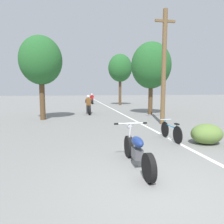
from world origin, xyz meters
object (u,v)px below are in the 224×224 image
Objects in this scene: motorcycle_foreground at (137,150)px; bicycle_parked at (171,131)px; utility_pole at (164,67)px; roadside_tree_left at (41,61)px; motorcycle_rider_lead at (89,107)px; roadside_tree_right_near at (151,66)px; motorcycle_rider_far at (92,100)px; roadside_tree_right_far at (120,68)px.

motorcycle_foreground reaches higher than bicycle_parked.
utility_pole is 1.18× the size of roadside_tree_left.
roadside_tree_left reaches higher than motorcycle_rider_lead.
motorcycle_foreground is 10.89m from motorcycle_rider_lead.
roadside_tree_right_near reaches higher than motorcycle_rider_far.
motorcycle_rider_far is (1.17, 10.76, -0.03)m from motorcycle_rider_lead.
roadside_tree_right_far is at bearing 83.65° from bicycle_parked.
roadside_tree_right_near is 7.71m from roadside_tree_left.
motorcycle_foreground is at bearing -67.74° from roadside_tree_left.
utility_pole is 4.46m from bicycle_parked.
roadside_tree_right_far is at bearing 87.11° from utility_pole.
roadside_tree_left is at bearing -139.96° from motorcycle_rider_lead.
motorcycle_rider_lead reaches higher than motorcycle_foreground.
utility_pole is at bearing -81.28° from motorcycle_rider_far.
bicycle_parked is (-1.18, -3.31, -2.74)m from utility_pole.
bicycle_parked is (2.45, -8.65, -0.21)m from motorcycle_rider_lead.
motorcycle_rider_lead is 9.00m from bicycle_parked.
utility_pole is 6.94m from motorcycle_rider_lead.
roadside_tree_right_near is 2.50× the size of motorcycle_foreground.
bicycle_parked is (-2.13, -7.54, -3.29)m from roadside_tree_right_near.
motorcycle_foreground is (-4.16, -9.77, -3.21)m from roadside_tree_right_near.
roadside_tree_right_near is 3.32× the size of bicycle_parked.
motorcycle_rider_far is (-2.47, 16.10, -2.56)m from utility_pole.
roadside_tree_right_far reaches higher than utility_pole.
utility_pole is 13.44m from roadside_tree_right_far.
motorcycle_rider_far is (0.74, 21.65, 0.10)m from motorcycle_foreground.
utility_pole is at bearing -23.07° from roadside_tree_left.
roadside_tree_left is 3.15× the size of bicycle_parked.
motorcycle_rider_lead is at bearing 40.04° from roadside_tree_left.
motorcycle_foreground is 1.02× the size of motorcycle_rider_far.
roadside_tree_right_near is 2.56× the size of motorcycle_rider_far.
motorcycle_foreground is at bearing -91.95° from motorcycle_rider_far.
roadside_tree_right_far is (0.67, 13.37, 1.28)m from utility_pole.
roadside_tree_right_far is 12.85m from roadside_tree_left.
motorcycle_foreground is 3.01m from bicycle_parked.
roadside_tree_left is at bearing -107.40° from motorcycle_rider_far.
motorcycle_rider_far reaches higher than motorcycle_foreground.
motorcycle_rider_far is (4.16, 13.28, -3.07)m from roadside_tree_left.
motorcycle_rider_lead is (-4.31, -8.02, -3.82)m from roadside_tree_right_far.
roadside_tree_right_far is at bearing 91.75° from roadside_tree_right_near.
roadside_tree_left is 2.36× the size of motorcycle_rider_lead.
motorcycle_rider_far is at bearing 93.79° from bicycle_parked.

